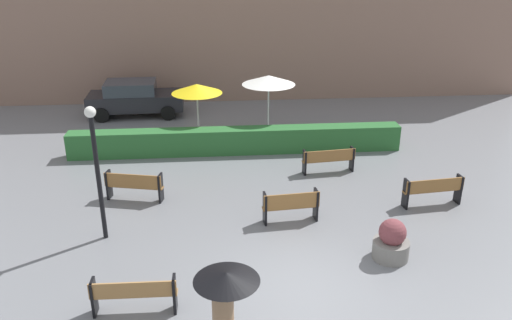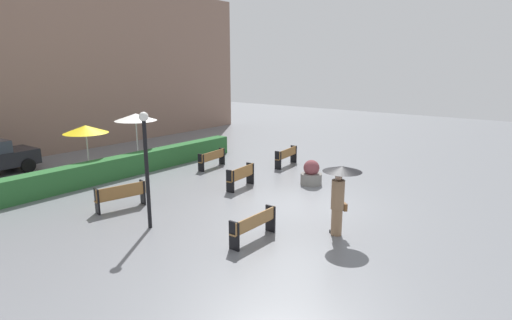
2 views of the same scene
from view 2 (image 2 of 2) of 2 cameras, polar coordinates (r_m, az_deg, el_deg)
name	(u,v)px [view 2 (image 2 of 2)]	position (r m, az deg, el deg)	size (l,w,h in m)	color
ground_plane	(302,205)	(15.19, 6.29, -6.07)	(60.00, 60.00, 0.00)	slate
bench_mid_center	(241,176)	(16.92, -2.02, -2.14)	(1.59, 0.49, 0.90)	olive
bench_far_left	(121,195)	(15.22, -17.96, -4.55)	(1.77, 0.71, 0.88)	olive
bench_back_row	(212,158)	(20.31, -5.98, 0.30)	(1.81, 0.51, 0.84)	olive
bench_far_right	(287,155)	(20.65, 4.23, 0.64)	(1.82, 0.51, 0.88)	olive
bench_near_left	(254,224)	(11.99, -0.24, -8.78)	(1.78, 0.36, 0.82)	#9E7242
pedestrian_with_umbrella	(340,188)	(12.34, 11.37, -3.80)	(1.13, 1.13, 2.09)	#8C6B4C
planter_pot	(311,174)	(17.59, 7.56, -1.92)	(0.89, 0.89, 1.05)	slate
lamp_post	(146,158)	(12.83, -14.79, 0.33)	(0.28, 0.28, 3.59)	black
patio_umbrella_yellow	(86,129)	(19.98, -22.25, 3.90)	(1.93, 1.93, 2.29)	silver
patio_umbrella_white	(136,117)	(21.52, -16.13, 5.64)	(2.06, 2.06, 2.55)	silver
hedge_strip	(134,164)	(19.93, -16.36, -0.51)	(12.18, 0.70, 0.94)	#28602D
building_facade	(59,66)	(26.40, -25.32, 11.57)	(28.00, 1.20, 9.68)	#846656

